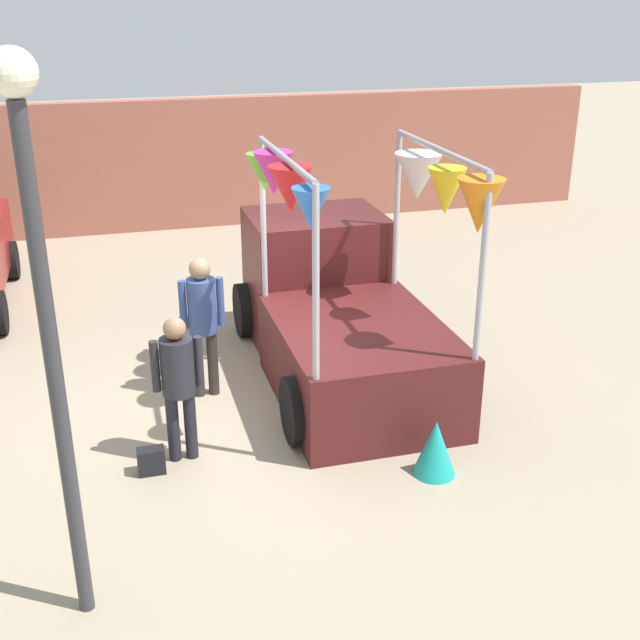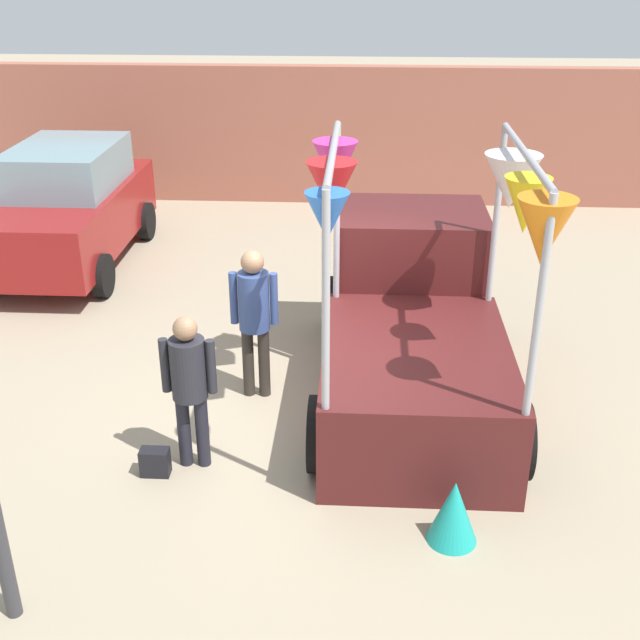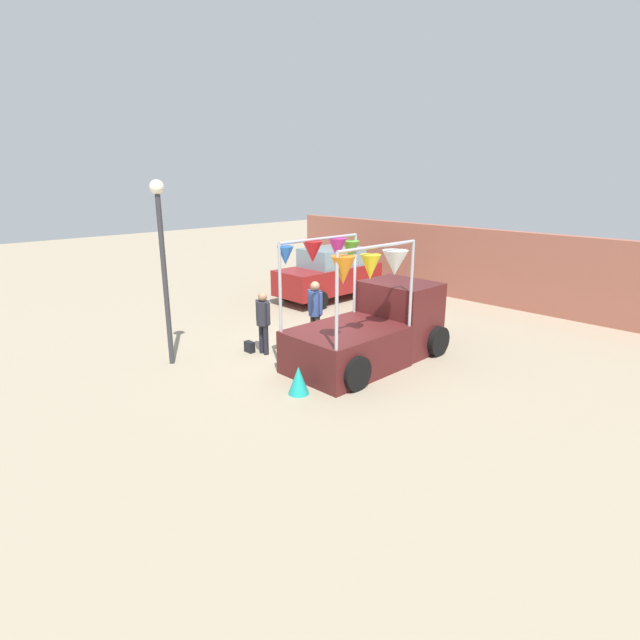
{
  "view_description": "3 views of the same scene",
  "coord_description": "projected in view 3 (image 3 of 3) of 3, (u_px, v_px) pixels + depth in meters",
  "views": [
    {
      "loc": [
        -1.58,
        -8.37,
        4.61
      ],
      "look_at": [
        0.67,
        -0.26,
        1.12
      ],
      "focal_mm": 45.0,
      "sensor_mm": 36.0,
      "label": 1
    },
    {
      "loc": [
        0.59,
        -7.46,
        4.72
      ],
      "look_at": [
        0.18,
        -0.09,
        1.21
      ],
      "focal_mm": 45.0,
      "sensor_mm": 36.0,
      "label": 2
    },
    {
      "loc": [
        8.63,
        -8.24,
        4.38
      ],
      "look_at": [
        0.58,
        -0.5,
        1.14
      ],
      "focal_mm": 28.0,
      "sensor_mm": 36.0,
      "label": 3
    }
  ],
  "objects": [
    {
      "name": "parked_car",
      "position": [
        329.0,
        274.0,
        18.11
      ],
      "size": [
        1.88,
        4.0,
        1.88
      ],
      "color": "maroon",
      "rests_on": "ground"
    },
    {
      "name": "brick_boundary_wall",
      "position": [
        482.0,
        266.0,
        17.68
      ],
      "size": [
        18.0,
        0.36,
        2.6
      ],
      "primitive_type": "cube",
      "color": "#9E5947",
      "rests_on": "ground"
    },
    {
      "name": "folded_kite_bundle_teal",
      "position": [
        299.0,
        380.0,
        10.33
      ],
      "size": [
        0.52,
        0.52,
        0.6
      ],
      "primitive_type": "cone",
      "rotation": [
        0.0,
        0.0,
        0.19
      ],
      "color": "teal",
      "rests_on": "ground"
    },
    {
      "name": "vendor_truck",
      "position": [
        375.0,
        325.0,
        12.15
      ],
      "size": [
        2.45,
        4.04,
        3.01
      ],
      "color": "#4C1919",
      "rests_on": "ground"
    },
    {
      "name": "ground_plane",
      "position": [
        318.0,
        355.0,
        12.68
      ],
      "size": [
        60.0,
        60.0,
        0.0
      ],
      "primitive_type": "plane",
      "color": "gray"
    },
    {
      "name": "person_vendor",
      "position": [
        315.0,
        307.0,
        13.07
      ],
      "size": [
        0.53,
        0.34,
        1.75
      ],
      "color": "#2D2823",
      "rests_on": "ground"
    },
    {
      "name": "person_customer",
      "position": [
        263.0,
        317.0,
        12.49
      ],
      "size": [
        0.53,
        0.34,
        1.61
      ],
      "color": "black",
      "rests_on": "ground"
    },
    {
      "name": "street_lamp",
      "position": [
        162.0,
        249.0,
        11.34
      ],
      "size": [
        0.32,
        0.32,
        4.3
      ],
      "color": "#333338",
      "rests_on": "ground"
    },
    {
      "name": "handbag",
      "position": [
        250.0,
        347.0,
        12.83
      ],
      "size": [
        0.28,
        0.16,
        0.28
      ],
      "primitive_type": "cube",
      "color": "black",
      "rests_on": "ground"
    }
  ]
}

